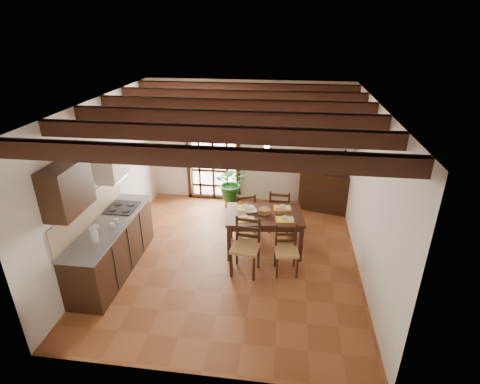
% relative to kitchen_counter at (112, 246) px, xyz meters
% --- Properties ---
extents(ground_plane, '(5.00, 5.00, 0.00)m').
position_rel_kitchen_counter_xyz_m(ground_plane, '(1.96, 0.60, -0.47)').
color(ground_plane, brown).
extents(room_shell, '(4.52, 5.02, 2.81)m').
position_rel_kitchen_counter_xyz_m(room_shell, '(1.96, 0.60, 1.34)').
color(room_shell, silver).
rests_on(room_shell, ground_plane).
extents(ceiling_beams, '(4.50, 4.34, 0.20)m').
position_rel_kitchen_counter_xyz_m(ceiling_beams, '(1.96, 0.60, 2.22)').
color(ceiling_beams, black).
rests_on(ceiling_beams, room_shell).
extents(french_door, '(1.26, 0.11, 2.32)m').
position_rel_kitchen_counter_xyz_m(french_door, '(1.16, 3.05, 0.70)').
color(french_door, white).
rests_on(french_door, ground_plane).
extents(kitchen_counter, '(0.64, 2.25, 1.38)m').
position_rel_kitchen_counter_xyz_m(kitchen_counter, '(0.00, 0.00, 0.00)').
color(kitchen_counter, black).
rests_on(kitchen_counter, ground_plane).
extents(upper_cabinet, '(0.35, 0.80, 0.70)m').
position_rel_kitchen_counter_xyz_m(upper_cabinet, '(-0.12, -0.70, 1.38)').
color(upper_cabinet, black).
rests_on(upper_cabinet, room_shell).
extents(range_hood, '(0.38, 0.60, 0.54)m').
position_rel_kitchen_counter_xyz_m(range_hood, '(-0.09, 0.55, 1.26)').
color(range_hood, white).
rests_on(range_hood, room_shell).
extents(counter_items, '(0.50, 1.43, 0.25)m').
position_rel_kitchen_counter_xyz_m(counter_items, '(0.00, 0.09, 0.49)').
color(counter_items, black).
rests_on(counter_items, kitchen_counter).
extents(dining_table, '(1.48, 1.05, 0.75)m').
position_rel_kitchen_counter_xyz_m(dining_table, '(2.51, 0.98, 0.18)').
color(dining_table, '#391C12').
rests_on(dining_table, ground_plane).
extents(chair_near_left, '(0.50, 0.48, 0.98)m').
position_rel_kitchen_counter_xyz_m(chair_near_left, '(2.25, 0.24, -0.17)').
color(chair_near_left, '#B2864B').
rests_on(chair_near_left, ground_plane).
extents(chair_near_right, '(0.44, 0.42, 0.84)m').
position_rel_kitchen_counter_xyz_m(chair_near_right, '(2.93, 0.32, -0.21)').
color(chair_near_right, '#B2864B').
rests_on(chair_near_right, ground_plane).
extents(chair_far_left, '(0.47, 0.46, 0.86)m').
position_rel_kitchen_counter_xyz_m(chair_far_left, '(2.08, 1.65, -0.20)').
color(chair_far_left, '#B2864B').
rests_on(chair_far_left, ground_plane).
extents(chair_far_right, '(0.44, 0.42, 0.92)m').
position_rel_kitchen_counter_xyz_m(chair_far_right, '(2.76, 1.73, -0.18)').
color(chair_far_right, '#B2864B').
rests_on(chair_far_right, ground_plane).
extents(table_setting, '(1.01, 0.67, 0.09)m').
position_rel_kitchen_counter_xyz_m(table_setting, '(2.51, 0.98, 0.31)').
color(table_setting, yellow).
rests_on(table_setting, dining_table).
extents(table_bowl, '(0.27, 0.27, 0.05)m').
position_rel_kitchen_counter_xyz_m(table_bowl, '(2.25, 1.00, 0.31)').
color(table_bowl, white).
rests_on(table_bowl, dining_table).
extents(sideboard, '(1.16, 0.73, 0.91)m').
position_rel_kitchen_counter_xyz_m(sideboard, '(3.74, 2.83, -0.02)').
color(sideboard, black).
rests_on(sideboard, ground_plane).
extents(crt_tv, '(0.52, 0.49, 0.39)m').
position_rel_kitchen_counter_xyz_m(crt_tv, '(3.74, 2.82, 0.63)').
color(crt_tv, black).
rests_on(crt_tv, sideboard).
extents(fuse_box, '(0.25, 0.03, 0.32)m').
position_rel_kitchen_counter_xyz_m(fuse_box, '(3.46, 3.08, 1.28)').
color(fuse_box, white).
rests_on(fuse_box, room_shell).
extents(plant_pot, '(0.34, 0.34, 0.21)m').
position_rel_kitchen_counter_xyz_m(plant_pot, '(1.64, 2.68, -0.36)').
color(plant_pot, maroon).
rests_on(plant_pot, ground_plane).
extents(potted_plant, '(2.21, 2.01, 2.10)m').
position_rel_kitchen_counter_xyz_m(potted_plant, '(1.64, 2.68, 0.10)').
color(potted_plant, '#144C19').
rests_on(potted_plant, ground_plane).
extents(wall_shelf, '(0.20, 0.42, 0.20)m').
position_rel_kitchen_counter_xyz_m(wall_shelf, '(4.10, 2.20, 1.04)').
color(wall_shelf, black).
rests_on(wall_shelf, room_shell).
extents(shelf_vase, '(0.15, 0.15, 0.15)m').
position_rel_kitchen_counter_xyz_m(shelf_vase, '(4.10, 2.20, 1.18)').
color(shelf_vase, '#B2BFB2').
rests_on(shelf_vase, wall_shelf).
extents(shelf_flowers, '(0.14, 0.14, 0.36)m').
position_rel_kitchen_counter_xyz_m(shelf_flowers, '(4.10, 2.20, 1.38)').
color(shelf_flowers, yellow).
rests_on(shelf_flowers, shelf_vase).
extents(framed_picture, '(0.03, 0.32, 0.32)m').
position_rel_kitchen_counter_xyz_m(framed_picture, '(4.18, 2.20, 1.58)').
color(framed_picture, brown).
rests_on(framed_picture, room_shell).
extents(pendant_lamp, '(0.36, 0.36, 0.84)m').
position_rel_kitchen_counter_xyz_m(pendant_lamp, '(2.51, 1.08, 1.60)').
color(pendant_lamp, black).
rests_on(pendant_lamp, room_shell).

